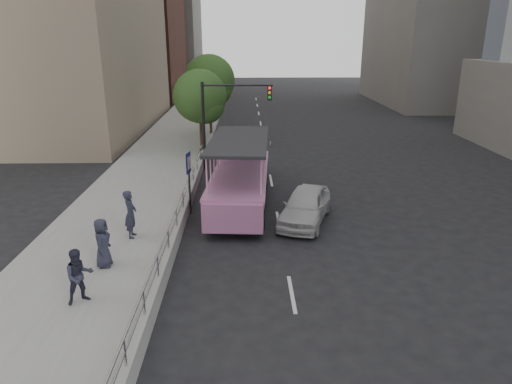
{
  "coord_description": "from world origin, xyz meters",
  "views": [
    {
      "loc": [
        -0.41,
        -14.45,
        7.6
      ],
      "look_at": [
        -0.05,
        1.27,
        2.27
      ],
      "focal_mm": 32.0,
      "sensor_mm": 36.0,
      "label": 1
    }
  ],
  "objects_px": {
    "street_tree_near": "(201,98)",
    "pedestrian_far": "(102,243)",
    "pedestrian_mid": "(79,276)",
    "car": "(305,206)",
    "duck_boat": "(242,175)",
    "parking_sign": "(189,176)",
    "street_tree_far": "(211,82)",
    "traffic_signal": "(223,111)",
    "pedestrian_near": "(130,214)"
  },
  "relations": [
    {
      "from": "street_tree_near",
      "to": "pedestrian_far",
      "type": "bearing_deg",
      "value": -96.53
    },
    {
      "from": "pedestrian_mid",
      "to": "street_tree_near",
      "type": "relative_size",
      "value": 0.29
    },
    {
      "from": "car",
      "to": "street_tree_near",
      "type": "bearing_deg",
      "value": 133.41
    },
    {
      "from": "duck_boat",
      "to": "parking_sign",
      "type": "bearing_deg",
      "value": -139.77
    },
    {
      "from": "duck_boat",
      "to": "parking_sign",
      "type": "height_order",
      "value": "duck_boat"
    },
    {
      "from": "pedestrian_mid",
      "to": "street_tree_far",
      "type": "xyz_separation_m",
      "value": [
        2.1,
        24.68,
        3.17
      ]
    },
    {
      "from": "duck_boat",
      "to": "pedestrian_far",
      "type": "relative_size",
      "value": 5.95
    },
    {
      "from": "pedestrian_far",
      "to": "street_tree_near",
      "type": "bearing_deg",
      "value": -7.49
    },
    {
      "from": "car",
      "to": "pedestrian_far",
      "type": "relative_size",
      "value": 2.56
    },
    {
      "from": "pedestrian_mid",
      "to": "parking_sign",
      "type": "height_order",
      "value": "parking_sign"
    },
    {
      "from": "pedestrian_mid",
      "to": "street_tree_far",
      "type": "distance_m",
      "value": 24.98
    },
    {
      "from": "parking_sign",
      "to": "traffic_signal",
      "type": "distance_m",
      "value": 7.8
    },
    {
      "from": "pedestrian_mid",
      "to": "street_tree_near",
      "type": "height_order",
      "value": "street_tree_near"
    },
    {
      "from": "pedestrian_mid",
      "to": "parking_sign",
      "type": "relative_size",
      "value": 0.59
    },
    {
      "from": "pedestrian_mid",
      "to": "duck_boat",
      "type": "bearing_deg",
      "value": 31.13
    },
    {
      "from": "car",
      "to": "pedestrian_far",
      "type": "xyz_separation_m",
      "value": [
        -7.33,
        -4.46,
        0.41
      ]
    },
    {
      "from": "pedestrian_far",
      "to": "street_tree_far",
      "type": "bearing_deg",
      "value": -6.27
    },
    {
      "from": "car",
      "to": "street_tree_far",
      "type": "height_order",
      "value": "street_tree_far"
    },
    {
      "from": "pedestrian_far",
      "to": "street_tree_near",
      "type": "height_order",
      "value": "street_tree_near"
    },
    {
      "from": "car",
      "to": "traffic_signal",
      "type": "xyz_separation_m",
      "value": [
        -3.84,
        8.6,
        2.76
      ]
    },
    {
      "from": "duck_boat",
      "to": "car",
      "type": "xyz_separation_m",
      "value": [
        2.76,
        -3.05,
        -0.49
      ]
    },
    {
      "from": "pedestrian_near",
      "to": "pedestrian_far",
      "type": "bearing_deg",
      "value": 167.8
    },
    {
      "from": "pedestrian_mid",
      "to": "pedestrian_far",
      "type": "height_order",
      "value": "pedestrian_far"
    },
    {
      "from": "pedestrian_far",
      "to": "traffic_signal",
      "type": "relative_size",
      "value": 0.33
    },
    {
      "from": "street_tree_near",
      "to": "street_tree_far",
      "type": "distance_m",
      "value": 6.02
    },
    {
      "from": "pedestrian_far",
      "to": "pedestrian_near",
      "type": "bearing_deg",
      "value": -9.88
    },
    {
      "from": "pedestrian_far",
      "to": "parking_sign",
      "type": "bearing_deg",
      "value": -23.1
    },
    {
      "from": "duck_boat",
      "to": "traffic_signal",
      "type": "height_order",
      "value": "traffic_signal"
    },
    {
      "from": "car",
      "to": "pedestrian_far",
      "type": "height_order",
      "value": "pedestrian_far"
    },
    {
      "from": "pedestrian_far",
      "to": "street_tree_near",
      "type": "distance_m",
      "value": 16.81
    },
    {
      "from": "parking_sign",
      "to": "pedestrian_far",
      "type": "bearing_deg",
      "value": -112.13
    },
    {
      "from": "street_tree_far",
      "to": "parking_sign",
      "type": "bearing_deg",
      "value": -89.43
    },
    {
      "from": "car",
      "to": "duck_boat",
      "type": "bearing_deg",
      "value": 151.2
    },
    {
      "from": "duck_boat",
      "to": "traffic_signal",
      "type": "bearing_deg",
      "value": 101.08
    },
    {
      "from": "duck_boat",
      "to": "parking_sign",
      "type": "relative_size",
      "value": 3.54
    },
    {
      "from": "car",
      "to": "pedestrian_mid",
      "type": "height_order",
      "value": "pedestrian_mid"
    },
    {
      "from": "pedestrian_near",
      "to": "street_tree_far",
      "type": "height_order",
      "value": "street_tree_far"
    },
    {
      "from": "pedestrian_near",
      "to": "duck_boat",
      "type": "bearing_deg",
      "value": -42.57
    },
    {
      "from": "duck_boat",
      "to": "street_tree_near",
      "type": "distance_m",
      "value": 9.73
    },
    {
      "from": "duck_boat",
      "to": "street_tree_far",
      "type": "height_order",
      "value": "street_tree_far"
    },
    {
      "from": "pedestrian_far",
      "to": "parking_sign",
      "type": "distance_m",
      "value": 6.02
    },
    {
      "from": "pedestrian_far",
      "to": "duck_boat",
      "type": "bearing_deg",
      "value": -32.31
    },
    {
      "from": "duck_boat",
      "to": "pedestrian_near",
      "type": "distance_m",
      "value": 6.63
    },
    {
      "from": "car",
      "to": "parking_sign",
      "type": "height_order",
      "value": "parking_sign"
    },
    {
      "from": "duck_boat",
      "to": "pedestrian_mid",
      "type": "xyz_separation_m",
      "value": [
        -4.59,
        -9.7,
        -0.09
      ]
    },
    {
      "from": "pedestrian_far",
      "to": "street_tree_far",
      "type": "distance_m",
      "value": 22.8
    },
    {
      "from": "duck_boat",
      "to": "street_tree_far",
      "type": "distance_m",
      "value": 15.49
    },
    {
      "from": "traffic_signal",
      "to": "street_tree_near",
      "type": "height_order",
      "value": "street_tree_near"
    },
    {
      "from": "duck_boat",
      "to": "street_tree_far",
      "type": "relative_size",
      "value": 1.56
    },
    {
      "from": "duck_boat",
      "to": "parking_sign",
      "type": "xyz_separation_m",
      "value": [
        -2.32,
        -1.96,
        0.55
      ]
    }
  ]
}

